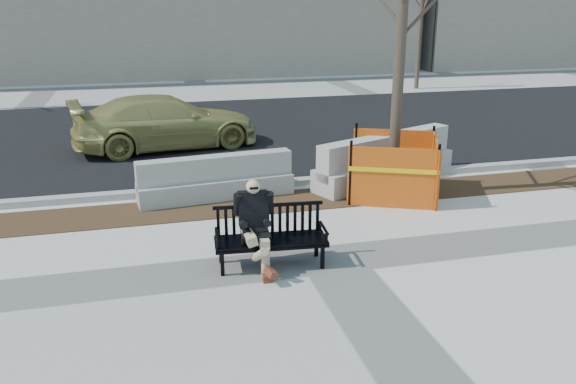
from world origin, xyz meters
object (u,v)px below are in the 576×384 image
Objects in this scene: tree_fence at (391,195)px; sedan at (168,148)px; jersey_barrier_right at (385,181)px; bench at (271,265)px; seated_man at (255,265)px; jersey_barrier_left at (217,198)px.

sedan is (-3.95, 4.81, 0.00)m from tree_fence.
bench is at bearing -156.72° from jersey_barrier_right.
bench is 3.84m from tree_fence.
jersey_barrier_right is (4.18, -3.96, 0.00)m from sedan.
tree_fence is at bearing 42.57° from seated_man.
tree_fence reaches higher than jersey_barrier_left.
seated_man is at bearing 176.73° from sedan.
jersey_barrier_right reaches higher than jersey_barrier_left.
sedan is at bearing 113.29° from jersey_barrier_right.
sedan reaches higher than jersey_barrier_right.
seated_man is 0.37× the size of jersey_barrier_right.
seated_man is at bearing 168.92° from bench.
tree_fence is (2.94, 2.48, 0.00)m from bench.
tree_fence is 6.23m from sedan.
sedan is 5.75m from jersey_barrier_right.
jersey_barrier_right is (0.23, 0.85, 0.00)m from tree_fence.
jersey_barrier_right reaches higher than bench.
jersey_barrier_left is 3.52m from jersey_barrier_right.
jersey_barrier_right is (3.38, 3.27, 0.00)m from seated_man.
bench is 0.26× the size of tree_fence.
tree_fence is at bearing -150.19° from sedan.
bench is at bearing -11.08° from seated_man.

